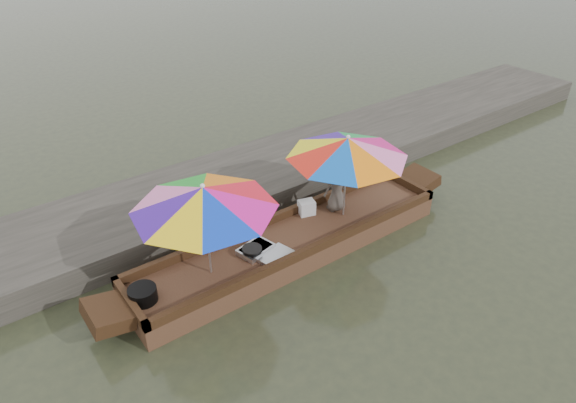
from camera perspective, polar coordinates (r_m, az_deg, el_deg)
water at (r=8.84m, az=0.39°, el=-5.79°), size 80.00×80.00×0.00m
dock at (r=10.24m, az=-7.01°, el=1.42°), size 22.00×2.20×0.50m
boat_hull at (r=8.74m, az=0.39°, el=-4.88°), size 5.73×1.20×0.35m
cooking_pot at (r=7.65m, az=-15.84°, el=-9.91°), size 0.41×0.41×0.21m
tray_crayfish at (r=8.29m, az=-3.61°, el=-5.33°), size 0.62×0.49×0.09m
tray_scallop at (r=8.16m, az=-1.30°, el=-6.12°), size 0.63×0.51×0.06m
charcoal_grill at (r=8.19m, az=-4.02°, el=-5.65°), size 0.30×0.30×0.14m
supply_bag at (r=9.16m, az=2.07°, el=-0.67°), size 0.33×0.29×0.26m
vendor at (r=9.14m, az=5.43°, el=1.72°), size 0.49×0.34×0.96m
umbrella_bow at (r=7.53m, az=-8.99°, el=-3.19°), size 2.58×2.58×1.55m
umbrella_stern at (r=8.85m, az=6.42°, el=2.77°), size 2.46×2.46×1.55m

